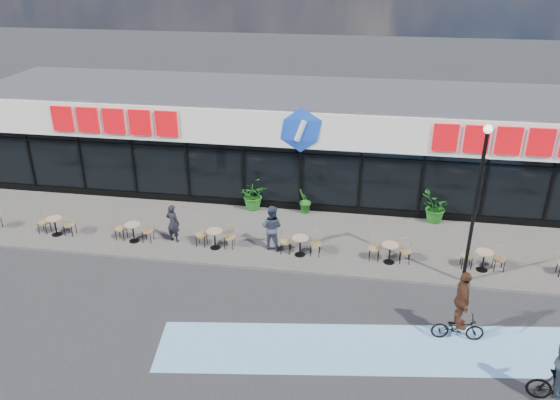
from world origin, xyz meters
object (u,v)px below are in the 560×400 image
(potted_plant_right, at_px, (435,208))
(cyclist_b, at_px, (460,312))
(potted_plant_left, at_px, (305,201))
(lamp_post, at_px, (477,194))
(patron_left, at_px, (173,223))
(potted_plant_mid, at_px, (251,195))
(patron_right, at_px, (272,227))

(potted_plant_right, xyz_separation_m, cyclist_b, (-0.01, -7.43, 0.19))
(cyclist_b, bearing_deg, potted_plant_right, 89.89)
(potted_plant_left, xyz_separation_m, potted_plant_right, (5.43, 0.03, 0.10))
(lamp_post, height_order, patron_left, lamp_post)
(potted_plant_mid, bearing_deg, cyclist_b, -44.01)
(patron_left, height_order, cyclist_b, cyclist_b)
(potted_plant_right, bearing_deg, cyclist_b, -90.11)
(potted_plant_left, bearing_deg, lamp_post, -35.92)
(potted_plant_right, xyz_separation_m, patron_left, (-10.14, -3.26, 0.11))
(potted_plant_right, bearing_deg, potted_plant_left, -179.69)
(potted_plant_mid, bearing_deg, patron_right, -65.64)
(potted_plant_mid, xyz_separation_m, patron_right, (1.47, -3.25, 0.21))
(potted_plant_right, distance_m, patron_left, 10.65)
(lamp_post, relative_size, patron_left, 3.59)
(cyclist_b, bearing_deg, patron_left, 157.60)
(patron_right, xyz_separation_m, cyclist_b, (6.27, -4.23, -0.02))
(potted_plant_left, distance_m, cyclist_b, 9.18)
(potted_plant_left, relative_size, patron_left, 0.73)
(potted_plant_left, xyz_separation_m, cyclist_b, (5.41, -7.40, 0.30))
(lamp_post, height_order, potted_plant_mid, lamp_post)
(potted_plant_left, bearing_deg, cyclist_b, -53.83)
(potted_plant_mid, height_order, cyclist_b, cyclist_b)
(lamp_post, bearing_deg, patron_right, 170.23)
(potted_plant_mid, bearing_deg, potted_plant_right, -0.38)
(patron_right, bearing_deg, patron_left, 13.95)
(potted_plant_left, bearing_deg, patron_right, -105.22)
(lamp_post, relative_size, potted_plant_right, 4.16)
(potted_plant_right, bearing_deg, lamp_post, -82.41)
(patron_left, xyz_separation_m, cyclist_b, (10.12, -4.17, 0.09))
(potted_plant_left, distance_m, patron_left, 5.72)
(lamp_post, relative_size, potted_plant_mid, 4.16)
(potted_plant_left, height_order, potted_plant_right, potted_plant_right)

